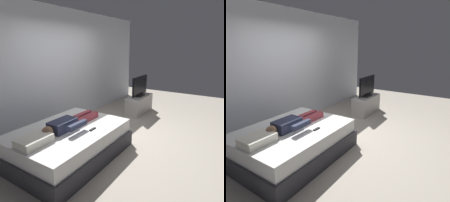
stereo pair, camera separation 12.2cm
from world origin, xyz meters
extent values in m
plane|color=#ADA393|center=(0.00, 0.00, 0.00)|extent=(10.00, 10.00, 0.00)
cube|color=silver|center=(0.40, 1.72, 1.40)|extent=(6.40, 0.10, 2.80)
cube|color=#333338|center=(-1.07, 0.42, 0.15)|extent=(2.03, 1.50, 0.30)
cube|color=white|center=(-1.07, 0.42, 0.42)|extent=(1.95, 1.42, 0.24)
cube|color=silver|center=(-1.77, 0.42, 0.60)|extent=(0.48, 0.34, 0.12)
cube|color=#2D334C|center=(-1.17, 0.43, 0.63)|extent=(0.48, 0.28, 0.18)
sphere|color=#936B4C|center=(-1.50, 0.43, 0.63)|extent=(0.18, 0.18, 0.18)
cube|color=#993842|center=(-0.63, 0.35, 0.60)|extent=(0.60, 0.11, 0.11)
cube|color=#993842|center=(-0.63, 0.51, 0.60)|extent=(0.60, 0.11, 0.11)
cube|color=#2D334C|center=(-1.11, 0.15, 0.67)|extent=(0.40, 0.08, 0.08)
cube|color=black|center=(-0.89, 0.01, 0.55)|extent=(0.15, 0.04, 0.02)
cube|color=#B7B2AD|center=(1.82, 0.38, 0.25)|extent=(1.10, 0.40, 0.50)
cube|color=black|center=(1.82, 0.38, 0.53)|extent=(0.32, 0.20, 0.05)
cube|color=black|center=(1.82, 0.38, 0.82)|extent=(0.88, 0.05, 0.54)
camera|label=1|loc=(-3.39, -1.96, 1.95)|focal=31.81mm
camera|label=2|loc=(-3.32, -2.06, 1.95)|focal=31.81mm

